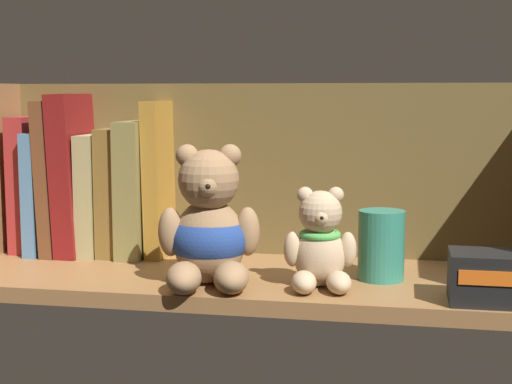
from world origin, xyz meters
TOP-DOWN VIEW (x-y plane):
  - shelf_board at (0.00, 0.00)cm, footprint 76.77×25.61cm
  - shelf_back_panel at (0.00, 13.41)cm, footprint 79.17×1.20cm
  - book_0 at (-35.43, 9.40)cm, footprint 2.91×10.07cm
  - book_1 at (-32.75, 9.40)cm, footprint 1.99×13.45cm
  - book_2 at (-30.56, 9.40)cm, footprint 2.79×13.71cm
  - book_3 at (-27.78, 9.40)cm, footprint 4.08×13.55cm
  - book_4 at (-24.65, 9.40)cm, footprint 2.63×12.00cm
  - book_5 at (-21.67, 9.40)cm, footprint 2.88×11.10cm
  - book_6 at (-18.21, 9.40)cm, footprint 3.59×12.69cm
  - book_7 at (-15.01, 9.40)cm, footprint 2.75×9.81cm
  - teddy_bear_larger at (-3.58, -6.56)cm, footprint 13.15×13.94cm
  - teddy_bear_smaller at (10.07, -5.46)cm, footprint 9.13×9.48cm
  - pillar_candle at (17.26, -0.02)cm, footprint 5.88×5.88cm
  - small_product_box at (30.61, -8.72)cm, footprint 10.89×7.04cm

SIDE VIEW (x-z plane):
  - shelf_board at x=0.00cm, z-range 0.00..2.00cm
  - small_product_box at x=30.61cm, z-range 2.00..7.77cm
  - pillar_candle at x=17.26cm, z-range 2.00..10.89cm
  - teddy_bear_smaller at x=10.07cm, z-range 1.10..13.42cm
  - teddy_bear_larger at x=-3.58cm, z-range 0.14..17.54cm
  - book_4 at x=-24.65cm, z-range 2.00..19.65cm
  - book_1 at x=-32.75cm, z-range 2.00..19.92cm
  - book_5 at x=-21.67cm, z-range 2.00..20.56cm
  - book_6 at x=-18.21cm, z-range 2.00..21.64cm
  - book_0 at x=-35.43cm, z-range 2.00..22.18cm
  - book_2 at x=-30.56cm, z-range 1.97..24.53cm
  - book_7 at x=-15.01cm, z-range 1.98..24.53cm
  - shelf_back_panel at x=0.00cm, z-range 0.00..27.04cm
  - book_3 at x=-27.78cm, z-range 1.95..25.56cm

